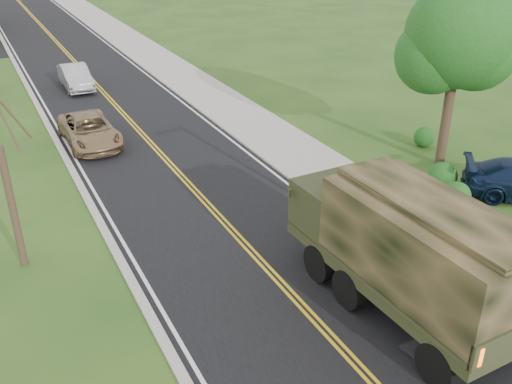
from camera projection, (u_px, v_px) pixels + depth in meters
road at (68, 54)px, 45.52m from camera, size 8.00×120.00×0.01m
curb_right at (119, 49)px, 47.18m from camera, size 0.30×120.00×0.12m
sidewalk_right at (140, 47)px, 47.90m from camera, size 3.20×120.00×0.10m
curb_left at (13, 60)px, 43.81m from camera, size 0.30×120.00×0.10m
leafy_tree at (458, 43)px, 23.65m from camera, size 4.83×4.50×8.10m
bare_tree_a at (9, 193)px, 17.60m from camera, size 1.93×2.26×6.08m
military_truck at (408, 246)px, 15.63m from camera, size 2.93×7.88×3.89m
suv_champagne at (89, 130)px, 28.04m from camera, size 2.45×5.16×1.42m
sedan_silver at (76, 77)px, 36.66m from camera, size 1.58×4.53×1.49m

